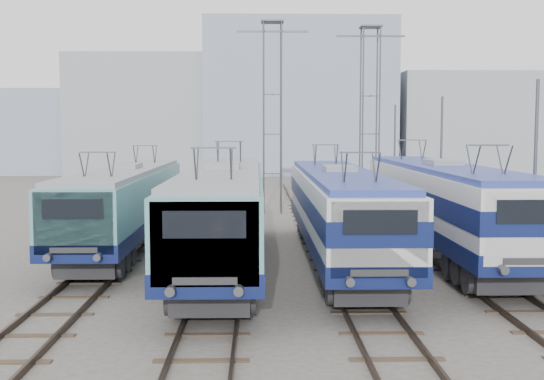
{
  "coord_description": "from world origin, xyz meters",
  "views": [
    {
      "loc": [
        -0.96,
        -21.18,
        5.28
      ],
      "look_at": [
        -0.35,
        7.0,
        2.78
      ],
      "focal_mm": 45.0,
      "sensor_mm": 36.0,
      "label": 1
    }
  ],
  "objects": [
    {
      "name": "building_center",
      "position": [
        4.0,
        62.0,
        9.0
      ],
      "size": [
        22.0,
        14.0,
        18.0
      ],
      "primitive_type": "cube",
      "color": "#848EA2",
      "rests_on": "ground"
    },
    {
      "name": "locomotive_far_right",
      "position": [
        6.75,
        6.79,
        2.39
      ],
      "size": [
        2.97,
        18.79,
        3.53
      ],
      "color": "#0C1545",
      "rests_on": "ground"
    },
    {
      "name": "building_far_west",
      "position": [
        -30.0,
        62.0,
        5.0
      ],
      "size": [
        14.0,
        10.0,
        10.0
      ],
      "primitive_type": "cube",
      "color": "#848EA2",
      "rests_on": "ground"
    },
    {
      "name": "ground",
      "position": [
        0.0,
        0.0,
        0.0
      ],
      "size": [
        160.0,
        160.0,
        0.0
      ],
      "primitive_type": "plane",
      "color": "#514C47"
    },
    {
      "name": "mast_mid",
      "position": [
        8.6,
        14.0,
        3.5
      ],
      "size": [
        0.12,
        0.12,
        7.0
      ],
      "primitive_type": "cylinder",
      "color": "#3F4247",
      "rests_on": "ground"
    },
    {
      "name": "building_east",
      "position": [
        24.0,
        62.0,
        6.0
      ],
      "size": [
        16.0,
        12.0,
        12.0
      ],
      "primitive_type": "cube",
      "color": "gray",
      "rests_on": "ground"
    },
    {
      "name": "platform",
      "position": [
        10.2,
        8.0,
        0.15
      ],
      "size": [
        4.0,
        70.0,
        0.3
      ],
      "primitive_type": "cube",
      "color": "#9E9E99",
      "rests_on": "ground"
    },
    {
      "name": "locomotive_far_left",
      "position": [
        -6.75,
        8.71,
        2.19
      ],
      "size": [
        2.78,
        17.53,
        3.3
      ],
      "color": "#0C1545",
      "rests_on": "ground"
    },
    {
      "name": "catenary_tower_east",
      "position": [
        6.5,
        24.0,
        6.64
      ],
      "size": [
        4.5,
        1.2,
        12.0
      ],
      "color": "#3F4247",
      "rests_on": "ground"
    },
    {
      "name": "mast_rear",
      "position": [
        8.6,
        26.0,
        3.5
      ],
      "size": [
        0.12,
        0.12,
        7.0
      ],
      "primitive_type": "cylinder",
      "color": "#3F4247",
      "rests_on": "ground"
    },
    {
      "name": "locomotive_center_right",
      "position": [
        2.25,
        5.22,
        2.3
      ],
      "size": [
        2.85,
        18.0,
        3.38
      ],
      "color": "#0C1545",
      "rests_on": "ground"
    },
    {
      "name": "locomotive_center_left",
      "position": [
        -2.25,
        4.41,
        2.32
      ],
      "size": [
        2.96,
        18.68,
        3.52
      ],
      "color": "#0C1545",
      "rests_on": "ground"
    },
    {
      "name": "building_west",
      "position": [
        -14.0,
        62.0,
        7.0
      ],
      "size": [
        18.0,
        12.0,
        14.0
      ],
      "primitive_type": "cube",
      "color": "gray",
      "rests_on": "ground"
    },
    {
      "name": "mast_front",
      "position": [
        8.6,
        2.0,
        3.5
      ],
      "size": [
        0.12,
        0.12,
        7.0
      ],
      "primitive_type": "cylinder",
      "color": "#3F4247",
      "rests_on": "ground"
    },
    {
      "name": "catenary_tower_west",
      "position": [
        0.0,
        22.0,
        6.64
      ],
      "size": [
        4.5,
        1.2,
        12.0
      ],
      "color": "#3F4247",
      "rests_on": "ground"
    }
  ]
}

